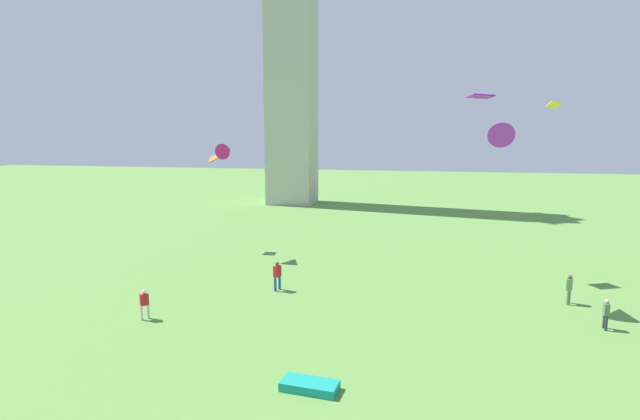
{
  "coord_description": "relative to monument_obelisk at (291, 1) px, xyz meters",
  "views": [
    {
      "loc": [
        2.32,
        -9.35,
        9.72
      ],
      "look_at": [
        -2.9,
        15.81,
        5.72
      ],
      "focal_mm": 28.07,
      "sensor_mm": 36.0,
      "label": 1
    }
  ],
  "objects": [
    {
      "name": "monument_obelisk",
      "position": [
        0.0,
        0.0,
        0.0
      ],
      "size": [
        6.03,
        6.03,
        53.57
      ],
      "color": "#B7B2A8",
      "rests_on": "ground_plane"
    },
    {
      "name": "person_0",
      "position": [
        9.08,
        -38.1,
        -25.75
      ],
      "size": [
        0.45,
        0.55,
        1.83
      ],
      "rotation": [
        0.0,
        0.0,
        4.27
      ],
      "color": "#235693",
      "rests_on": "ground_plane"
    },
    {
      "name": "person_1",
      "position": [
        3.65,
        -44.19,
        -25.88
      ],
      "size": [
        0.45,
        0.47,
        1.6
      ],
      "rotation": [
        0.0,
        0.0,
        0.87
      ],
      "color": "silver",
      "rests_on": "ground_plane"
    },
    {
      "name": "person_3",
      "position": [
        26.11,
        -37.11,
        -25.81
      ],
      "size": [
        0.41,
        0.51,
        1.72
      ],
      "rotation": [
        0.0,
        0.0,
        1.18
      ],
      "color": "#51754C",
      "rests_on": "ground_plane"
    },
    {
      "name": "person_4",
      "position": [
        26.85,
        -40.78,
        -25.91
      ],
      "size": [
        0.25,
        0.48,
        1.55
      ],
      "rotation": [
        0.0,
        0.0,
        4.66
      ],
      "color": "#2D3338",
      "rests_on": "ground_plane"
    },
    {
      "name": "kite_flying_0",
      "position": [
        26.75,
        -27.67,
        -15.11
      ],
      "size": [
        0.9,
        1.05,
        0.55
      ],
      "rotation": [
        0.0,
        0.0,
        4.93
      ],
      "color": "yellow"
    },
    {
      "name": "kite_flying_1",
      "position": [
        0.73,
        -28.08,
        -19.17
      ],
      "size": [
        1.09,
        1.24,
        0.8
      ],
      "rotation": [
        0.0,
        0.0,
        1.84
      ],
      "color": "#C16823"
    },
    {
      "name": "kite_flying_2",
      "position": [
        2.68,
        -30.06,
        -18.45
      ],
      "size": [
        1.22,
        1.79,
        1.33
      ],
      "rotation": [
        0.0,
        0.0,
        3.15
      ],
      "color": "#CC1C77"
    },
    {
      "name": "kite_flying_4",
      "position": [
        21.87,
        -36.98,
        -16.85
      ],
      "size": [
        1.5,
        2.46,
        2.1
      ],
      "rotation": [
        0.0,
        0.0,
        3.12
      ],
      "color": "purple"
    },
    {
      "name": "kite_flying_5",
      "position": [
        21.33,
        -31.44,
        -14.7
      ],
      "size": [
        1.86,
        1.6,
        0.29
      ],
      "rotation": [
        0.0,
        0.0,
        3.54
      ],
      "color": "#A31DCF"
    },
    {
      "name": "kite_bundle_1",
      "position": [
        13.76,
        -49.57,
        -26.61
      ],
      "size": [
        2.26,
        1.21,
        0.34
      ],
      "primitive_type": "cube",
      "rotation": [
        0.0,
        0.0,
        6.18
      ],
      "color": "teal",
      "rests_on": "ground_plane"
    }
  ]
}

